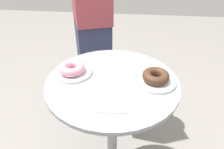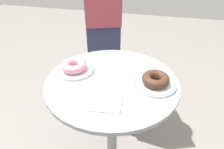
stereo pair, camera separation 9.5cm
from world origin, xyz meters
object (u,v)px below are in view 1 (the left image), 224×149
Objects in this scene: cafe_table at (112,115)px; paper_napkin at (111,101)px; plate_left at (73,72)px; person_figure at (92,28)px; donut_pink_frosted at (72,68)px; donut_chocolate at (156,76)px; plate_right at (155,81)px.

paper_napkin reaches higher than cafe_table.
plate_left is 1.38× the size of paper_napkin.
person_figure reaches higher than cafe_table.
donut_pink_frosted reaches higher than donut_chocolate.
plate_left is 0.40m from plate_right.
person_figure is at bearing 106.76° from paper_napkin.
person_figure is (-0.01, 0.54, -0.01)m from donut_pink_frosted.
plate_left is 0.28m from paper_napkin.
cafe_table is 5.76× the size of paper_napkin.
donut_pink_frosted is at bearing 170.40° from cafe_table.
plate_right is 1.49× the size of donut_pink_frosted.
person_figure reaches higher than paper_napkin.
donut_chocolate is at bearing -3.59° from donut_pink_frosted.
person_figure reaches higher than donut_pink_frosted.
plate_left is at bearing 70.17° from donut_pink_frosted.
cafe_table is at bearing 93.91° from paper_napkin.
plate_right is (0.39, -0.03, 0.00)m from plate_left.
plate_right is at bearing 0.00° from donut_chocolate.
donut_pink_frosted is 0.08× the size of person_figure.
person_figure is at bearing 125.47° from plate_right.
paper_napkin is 0.08× the size of person_figure.
paper_napkin is at bearing -42.00° from plate_left.
person_figure is (-0.41, 0.57, -0.01)m from donut_chocolate.
cafe_table is 0.33m from donut_chocolate.
cafe_table is at bearing -9.60° from donut_pink_frosted.
cafe_table is at bearing -11.15° from plate_left.
plate_right is at bearing -4.36° from plate_left.
cafe_table is 0.31m from plate_left.
cafe_table is 6.14× the size of donut_pink_frosted.
donut_pink_frosted is at bearing 139.06° from paper_napkin.
paper_napkin is at bearing -140.08° from donut_chocolate.
donut_pink_frosted is 0.28m from paper_napkin.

